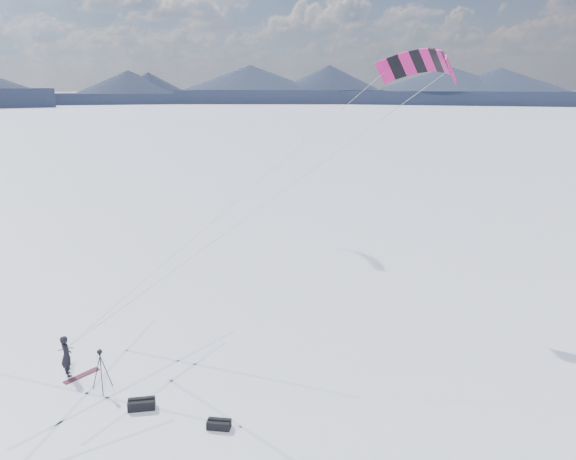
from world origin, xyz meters
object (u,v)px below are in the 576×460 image
object	(u,v)px
gear_bag_a	(142,404)
gear_bag_b	(219,424)
snowboard	(82,376)
tripod	(101,365)
snowkiter	(68,375)

from	to	relation	value
gear_bag_a	gear_bag_b	distance (m)	3.03
snowboard	tripod	xyz separation A→B (m)	(0.79, -1.32, 1.01)
snowkiter	gear_bag_a	world-z (taller)	snowkiter
snowboard	snowkiter	bearing A→B (deg)	118.60
snowkiter	snowboard	world-z (taller)	snowkiter
snowkiter	gear_bag_b	size ratio (longest dim) A/B	1.93
snowkiter	tripod	size ratio (longest dim) A/B	1.02
gear_bag_a	gear_bag_b	size ratio (longest dim) A/B	1.14
snowboard	gear_bag_a	xyz separation A→B (m)	(2.07, -3.01, 0.16)
gear_bag_a	snowboard	bearing A→B (deg)	132.25
tripod	snowboard	bearing A→B (deg)	89.81
snowkiter	gear_bag_a	distance (m)	4.14
gear_bag_b	snowboard	bearing A→B (deg)	157.03
gear_bag_b	tripod	bearing A→B (deg)	160.28
snowkiter	tripod	bearing A→B (deg)	-159.97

